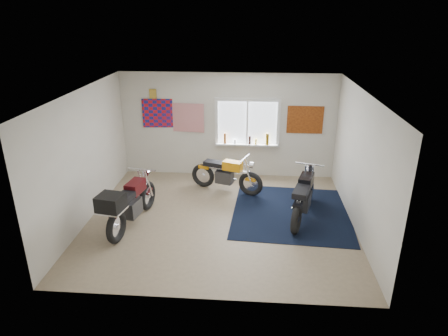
# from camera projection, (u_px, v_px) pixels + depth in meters

# --- Properties ---
(ground) EXTENTS (5.50, 5.50, 0.00)m
(ground) POSITION_uv_depth(u_px,v_px,m) (220.00, 219.00, 8.44)
(ground) COLOR #9E896B
(ground) RESTS_ON ground
(room_shell) EXTENTS (5.50, 5.50, 5.50)m
(room_shell) POSITION_uv_depth(u_px,v_px,m) (219.00, 146.00, 7.83)
(room_shell) COLOR white
(room_shell) RESTS_ON ground
(navy_rug) EXTENTS (2.65, 2.75, 0.01)m
(navy_rug) POSITION_uv_depth(u_px,v_px,m) (291.00, 212.00, 8.72)
(navy_rug) COLOR black
(navy_rug) RESTS_ON ground
(window_assembly) EXTENTS (1.66, 0.17, 1.26)m
(window_assembly) POSITION_uv_depth(u_px,v_px,m) (247.00, 126.00, 10.18)
(window_assembly) COLOR white
(window_assembly) RESTS_ON room_shell
(oil_bottles) EXTENTS (1.17, 0.09, 0.30)m
(oil_bottles) POSITION_uv_depth(u_px,v_px,m) (251.00, 139.00, 10.24)
(oil_bottles) COLOR #8E4714
(oil_bottles) RESTS_ON window_assembly
(flag_display) EXTENTS (1.60, 0.10, 1.17)m
(flag_display) POSITION_uv_depth(u_px,v_px,m) (153.00, 94.00, 10.07)
(flag_display) COLOR red
(flag_display) RESTS_ON room_shell
(triumph_poster) EXTENTS (0.90, 0.03, 0.70)m
(triumph_poster) POSITION_uv_depth(u_px,v_px,m) (305.00, 120.00, 10.02)
(triumph_poster) COLOR #A54C14
(triumph_poster) RESTS_ON room_shell
(yellow_triumph) EXTENTS (1.80, 0.79, 0.94)m
(yellow_triumph) POSITION_uv_depth(u_px,v_px,m) (226.00, 175.00, 9.63)
(yellow_triumph) COLOR black
(yellow_triumph) RESTS_ON ground
(black_chrome_bike) EXTENTS (0.81, 1.99, 1.04)m
(black_chrome_bike) POSITION_uv_depth(u_px,v_px,m) (303.00, 198.00, 8.38)
(black_chrome_bike) COLOR black
(black_chrome_bike) RESTS_ON navy_rug
(maroon_tourer) EXTENTS (0.80, 2.05, 1.04)m
(maroon_tourer) POSITION_uv_depth(u_px,v_px,m) (128.00, 204.00, 7.92)
(maroon_tourer) COLOR black
(maroon_tourer) RESTS_ON ground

